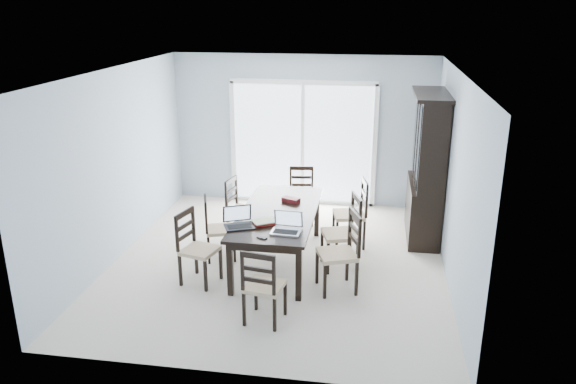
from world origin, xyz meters
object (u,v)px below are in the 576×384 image
chair_right_mid (347,224)px  laptop_silver (286,228)px  laptop_dark (239,223)px  hot_tub (288,165)px  dining_table (278,217)px  game_box (291,200)px  chair_right_near (345,243)px  chair_end_far (301,189)px  chair_end_near (262,279)px  chair_right_far (356,206)px  chair_left_near (193,240)px  cell_phone (262,238)px  china_hutch (427,169)px  chair_left_far (238,201)px  chair_left_mid (214,221)px

chair_right_mid → laptop_silver: bearing=118.5°
laptop_dark → hot_tub: 4.00m
dining_table → game_box: (0.11, 0.39, 0.11)m
dining_table → chair_right_near: chair_right_near is taller
chair_end_far → game_box: chair_end_far is taller
dining_table → hot_tub: 3.38m
chair_end_near → chair_right_far: bearing=78.0°
chair_left_near → cell_phone: 0.97m
laptop_silver → chair_right_near: bearing=11.6°
china_hutch → chair_right_mid: (-1.09, -1.24, -0.45)m
china_hutch → chair_left_far: size_ratio=2.10×
chair_end_far → dining_table: bearing=79.0°
chair_right_far → chair_end_far: bearing=36.1°
chair_end_near → laptop_silver: (0.13, 0.88, 0.25)m
chair_left_mid → chair_left_far: size_ratio=0.99×
game_box → chair_right_mid: bearing=-24.6°
chair_left_near → laptop_dark: size_ratio=2.51×
chair_end_far → laptop_dark: size_ratio=2.39×
laptop_dark → cell_phone: laptop_dark is taller
laptop_silver → cell_phone: size_ratio=3.09×
laptop_dark → cell_phone: 0.45m
china_hutch → chair_right_near: china_hutch is taller
chair_left_mid → chair_right_near: chair_right_near is taller
chair_end_near → hot_tub: 4.97m
dining_table → chair_left_far: 1.14m
chair_right_mid → chair_end_near: size_ratio=1.11×
chair_left_far → laptop_dark: (0.39, -1.46, 0.26)m
chair_left_mid → laptop_dark: 0.86m
dining_table → chair_left_near: (-0.97, -0.71, -0.10)m
china_hutch → chair_left_near: (-2.99, -1.96, -0.49)m
dining_table → cell_phone: (-0.03, -0.92, 0.08)m
chair_right_far → hot_tub: 2.96m
chair_right_mid → chair_right_near: bearing=163.4°
chair_left_mid → game_box: size_ratio=4.25×
chair_left_mid → chair_end_far: chair_end_far is taller
dining_table → chair_right_near: bearing=-33.4°
hot_tub → china_hutch: bearing=-40.9°
chair_left_far → chair_end_near: 2.57m
chair_left_near → chair_end_near: size_ratio=1.03×
chair_left_far → hot_tub: 2.55m
laptop_dark → cell_phone: (0.35, -0.29, -0.05)m
chair_left_far → cell_phone: (0.73, -1.75, 0.20)m
chair_right_far → cell_phone: 1.99m
chair_left_near → chair_right_near: 1.91m
dining_table → chair_right_near: size_ratio=1.88×
chair_end_near → chair_left_far: bearing=119.0°
chair_right_mid → hot_tub: 3.60m
dining_table → game_box: bearing=73.8°
dining_table → chair_end_near: size_ratio=2.08×
chair_left_mid → cell_phone: 1.28m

